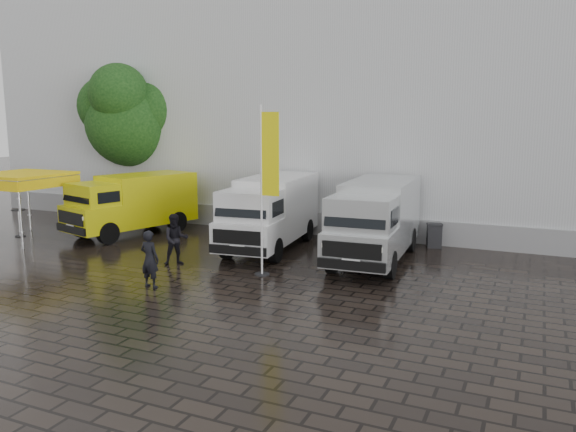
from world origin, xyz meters
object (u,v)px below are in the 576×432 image
(van_yellow, at_px, (132,205))
(van_silver, at_px, (375,222))
(wheelie_bin, at_px, (434,235))
(canopy_tent, at_px, (21,177))
(person_front, at_px, (150,259))
(flagpole, at_px, (266,181))
(cocktail_table, at_px, (19,223))
(person_tent, at_px, (176,239))
(van_white, at_px, (270,214))

(van_yellow, distance_m, van_silver, 11.19)
(wheelie_bin, bearing_deg, van_yellow, 176.19)
(van_yellow, relative_size, wheelie_bin, 5.89)
(canopy_tent, xyz_separation_m, person_front, (9.49, -3.64, -1.77))
(flagpole, height_order, cocktail_table, flagpole)
(person_tent, bearing_deg, van_yellow, 102.42)
(van_silver, distance_m, wheelie_bin, 3.65)
(cocktail_table, relative_size, person_tent, 0.66)
(canopy_tent, height_order, flagpole, flagpole)
(person_tent, bearing_deg, person_front, -112.22)
(cocktail_table, height_order, person_tent, person_tent)
(flagpole, bearing_deg, cocktail_table, 174.72)
(van_yellow, bearing_deg, flagpole, -6.47)
(van_silver, relative_size, person_tent, 3.65)
(person_front, bearing_deg, van_silver, -129.13)
(canopy_tent, bearing_deg, van_white, 14.05)
(flagpole, bearing_deg, van_white, 114.34)
(flagpole, bearing_deg, wheelie_bin, 56.44)
(cocktail_table, bearing_deg, canopy_tent, -19.14)
(van_white, xyz_separation_m, person_tent, (-1.95, -3.63, -0.50))
(van_yellow, relative_size, cocktail_table, 4.78)
(van_yellow, distance_m, canopy_tent, 4.68)
(person_front, bearing_deg, van_yellow, -44.22)
(wheelie_bin, bearing_deg, person_front, -143.92)
(van_yellow, bearing_deg, van_silver, 15.12)
(flagpole, distance_m, person_front, 4.38)
(van_white, xyz_separation_m, wheelie_bin, (5.93, 2.87, -0.91))
(canopy_tent, distance_m, wheelie_bin, 17.47)
(van_white, relative_size, flagpole, 1.17)
(canopy_tent, bearing_deg, van_yellow, 35.17)
(van_white, relative_size, cocktail_table, 5.38)
(cocktail_table, relative_size, wheelie_bin, 1.23)
(cocktail_table, xyz_separation_m, person_front, (10.07, -3.85, 0.29))
(wheelie_bin, height_order, person_tent, person_tent)
(canopy_tent, distance_m, person_front, 10.32)
(van_yellow, xyz_separation_m, canopy_tent, (-3.67, -2.58, 1.34))
(van_white, bearing_deg, person_tent, -123.97)
(van_silver, distance_m, person_front, 8.07)
(flagpole, height_order, wheelie_bin, flagpole)
(van_silver, relative_size, wheelie_bin, 6.77)
(van_white, relative_size, wheelie_bin, 6.63)
(person_front, bearing_deg, wheelie_bin, -124.51)
(person_tent, bearing_deg, cocktail_table, 131.12)
(flagpole, xyz_separation_m, person_tent, (-3.58, -0.02, -2.23))
(cocktail_table, height_order, person_front, person_front)
(canopy_tent, relative_size, flagpole, 0.60)
(flagpole, bearing_deg, person_tent, -179.61)
(van_yellow, relative_size, person_front, 3.23)
(van_yellow, distance_m, cocktail_table, 4.92)
(van_silver, relative_size, person_front, 3.71)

